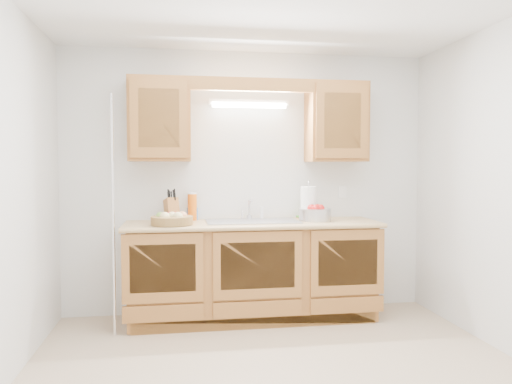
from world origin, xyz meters
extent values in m
plane|color=tan|center=(0.00, 0.00, 0.00)|extent=(3.50, 3.50, 0.00)
plane|color=white|center=(0.00, 0.00, 2.50)|extent=(3.50, 3.50, 0.00)
cube|color=silver|center=(0.00, 1.50, 1.25)|extent=(3.50, 0.02, 2.50)
cube|color=silver|center=(0.00, -1.50, 1.25)|extent=(3.50, 0.02, 2.50)
cube|color=silver|center=(-1.75, 0.00, 1.25)|extent=(0.02, 3.00, 2.50)
cube|color=#985E2C|center=(0.00, 1.20, 0.44)|extent=(2.20, 0.60, 0.86)
cube|color=tan|center=(0.00, 1.19, 0.88)|extent=(2.30, 0.63, 0.04)
cube|color=#985E2C|center=(-0.83, 1.33, 1.83)|extent=(0.55, 0.33, 0.75)
cube|color=#985E2C|center=(0.83, 1.33, 1.83)|extent=(0.55, 0.33, 0.75)
cube|color=#985E2C|center=(0.00, 1.19, 2.14)|extent=(2.20, 0.05, 0.12)
cylinder|color=white|center=(0.00, 1.40, 1.98)|extent=(0.70, 0.05, 0.05)
cube|color=white|center=(0.00, 1.43, 2.01)|extent=(0.76, 0.06, 0.05)
cube|color=#9E9EA3|center=(0.00, 1.21, 0.90)|extent=(0.84, 0.46, 0.01)
cube|color=#9E9EA3|center=(-0.21, 1.21, 0.82)|extent=(0.39, 0.40, 0.16)
cube|color=#9E9EA3|center=(0.21, 1.21, 0.82)|extent=(0.39, 0.40, 0.16)
cylinder|color=silver|center=(0.00, 1.41, 0.92)|extent=(0.06, 0.06, 0.04)
cylinder|color=silver|center=(0.00, 1.41, 1.00)|extent=(0.02, 0.02, 0.16)
cylinder|color=silver|center=(0.00, 1.35, 1.09)|extent=(0.02, 0.12, 0.02)
cylinder|color=white|center=(0.12, 1.41, 0.96)|extent=(0.03, 0.03, 0.12)
cylinder|color=silver|center=(-1.20, 0.94, 1.00)|extent=(0.03, 0.03, 2.00)
cube|color=white|center=(0.95, 1.49, 1.15)|extent=(0.08, 0.01, 0.12)
cylinder|color=olive|center=(-0.72, 1.05, 0.94)|extent=(0.45, 0.45, 0.07)
sphere|color=#D8C67F|center=(-0.78, 1.01, 0.97)|extent=(0.09, 0.09, 0.09)
sphere|color=#D8C67F|center=(-0.67, 1.00, 0.97)|extent=(0.09, 0.09, 0.09)
sphere|color=tan|center=(-0.63, 1.09, 0.97)|extent=(0.08, 0.08, 0.08)
sphere|color=red|center=(-0.74, 1.11, 0.97)|extent=(0.08, 0.08, 0.08)
sphere|color=#72A53F|center=(-0.82, 1.08, 0.97)|extent=(0.08, 0.08, 0.08)
sphere|color=#D8C67F|center=(-0.72, 1.04, 0.97)|extent=(0.09, 0.09, 0.09)
sphere|color=red|center=(-0.69, 1.14, 0.97)|extent=(0.08, 0.08, 0.08)
cube|color=#985E2C|center=(-0.73, 1.32, 1.01)|extent=(0.16, 0.20, 0.24)
cylinder|color=black|center=(-0.76, 1.30, 1.13)|extent=(0.03, 0.04, 0.09)
cylinder|color=black|center=(-0.73, 1.30, 1.13)|extent=(0.03, 0.04, 0.09)
cylinder|color=black|center=(-0.70, 1.30, 1.14)|extent=(0.03, 0.04, 0.09)
cylinder|color=black|center=(-0.75, 1.34, 1.14)|extent=(0.03, 0.04, 0.09)
cylinder|color=black|center=(-0.71, 1.34, 1.15)|extent=(0.03, 0.04, 0.09)
cylinder|color=black|center=(-0.76, 1.37, 1.15)|extent=(0.03, 0.04, 0.09)
cylinder|color=black|center=(-0.70, 1.37, 1.15)|extent=(0.03, 0.04, 0.09)
cylinder|color=orange|center=(-0.54, 1.41, 1.02)|extent=(0.11, 0.11, 0.25)
cylinder|color=white|center=(-0.54, 1.41, 1.15)|extent=(0.09, 0.09, 0.01)
imported|color=blue|center=(-0.54, 1.42, 0.99)|extent=(0.10, 0.10, 0.17)
cube|color=#CC333F|center=(0.54, 1.44, 0.90)|extent=(0.14, 0.11, 0.01)
cube|color=green|center=(0.54, 1.44, 0.91)|extent=(0.14, 0.11, 0.02)
cylinder|color=silver|center=(0.54, 1.26, 0.91)|extent=(0.18, 0.18, 0.01)
cylinder|color=silver|center=(0.54, 1.26, 1.08)|extent=(0.02, 0.02, 0.36)
cylinder|color=white|center=(0.54, 1.26, 1.06)|extent=(0.15, 0.15, 0.30)
sphere|color=silver|center=(0.54, 1.26, 1.26)|extent=(0.02, 0.02, 0.02)
cylinder|color=silver|center=(0.58, 1.19, 0.96)|extent=(0.33, 0.33, 0.11)
sphere|color=red|center=(0.55, 1.19, 1.01)|extent=(0.08, 0.08, 0.08)
sphere|color=red|center=(0.62, 1.21, 1.01)|extent=(0.08, 0.08, 0.08)
sphere|color=red|center=(0.58, 1.15, 1.01)|extent=(0.08, 0.08, 0.08)
sphere|color=red|center=(0.63, 1.16, 1.01)|extent=(0.08, 0.08, 0.08)
camera|label=1|loc=(-0.67, -3.28, 1.41)|focal=35.00mm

